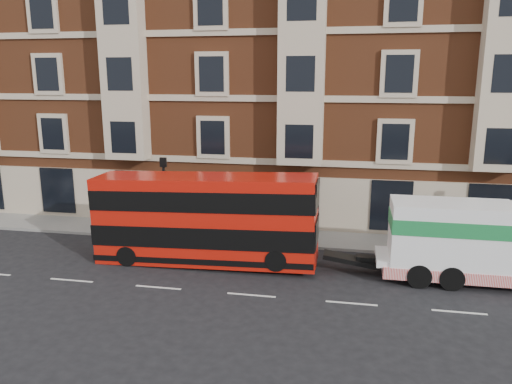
% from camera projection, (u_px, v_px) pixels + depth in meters
% --- Properties ---
extents(ground, '(120.00, 120.00, 0.00)m').
position_uv_depth(ground, '(251.00, 295.00, 20.24)').
color(ground, black).
rests_on(ground, ground).
extents(sidewalk, '(90.00, 3.00, 0.15)m').
position_uv_depth(sidewalk, '(278.00, 237.00, 27.40)').
color(sidewalk, slate).
rests_on(sidewalk, ground).
extents(victorian_terrace, '(45.00, 12.00, 20.40)m').
position_uv_depth(victorian_terrace, '(304.00, 54.00, 32.24)').
color(victorian_terrace, brown).
rests_on(victorian_terrace, ground).
extents(lamp_post_west, '(0.35, 0.15, 4.35)m').
position_uv_depth(lamp_post_west, '(164.00, 191.00, 26.67)').
color(lamp_post_west, black).
rests_on(lamp_post_west, sidewalk).
extents(double_decker_bus, '(10.40, 2.39, 4.21)m').
position_uv_depth(double_decker_bus, '(205.00, 218.00, 23.28)').
color(double_decker_bus, red).
rests_on(double_decker_bus, ground).
extents(tow_truck, '(8.33, 2.46, 3.47)m').
position_uv_depth(tow_truck, '(479.00, 241.00, 21.15)').
color(tow_truck, white).
rests_on(tow_truck, ground).
extents(pedestrian, '(0.68, 0.53, 1.66)m').
position_uv_depth(pedestrian, '(116.00, 215.00, 28.42)').
color(pedestrian, black).
rests_on(pedestrian, sidewalk).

